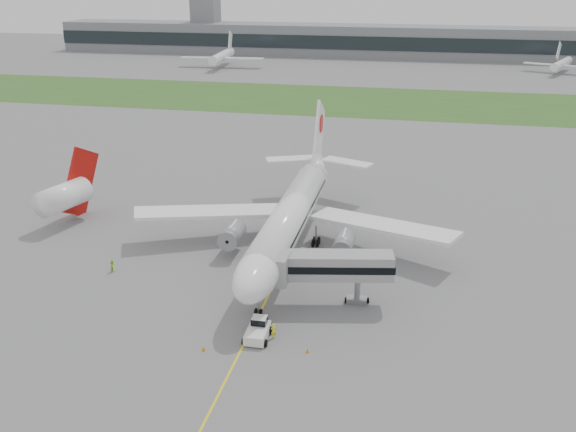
% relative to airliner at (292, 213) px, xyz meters
% --- Properties ---
extents(ground, '(600.00, 600.00, 0.00)m').
position_rel_airliner_xyz_m(ground, '(0.00, -4.87, -5.66)').
color(ground, gray).
rests_on(ground, ground).
extents(apron_markings, '(70.00, 70.00, 0.04)m').
position_rel_airliner_xyz_m(apron_markings, '(0.00, -9.87, -5.66)').
color(apron_markings, yellow).
rests_on(apron_markings, ground).
extents(grass_strip, '(600.00, 50.00, 0.02)m').
position_rel_airliner_xyz_m(grass_strip, '(0.00, 115.13, -5.65)').
color(grass_strip, '#375B22').
rests_on(grass_strip, ground).
extents(terminal_building, '(320.00, 22.30, 14.00)m').
position_rel_airliner_xyz_m(terminal_building, '(0.00, 225.00, 1.34)').
color(terminal_building, gray).
rests_on(terminal_building, ground).
extents(control_tower, '(12.00, 12.00, 56.00)m').
position_rel_airliner_xyz_m(control_tower, '(-90.00, 227.13, -5.66)').
color(control_tower, gray).
rests_on(control_tower, ground).
extents(airliner, '(48.13, 53.95, 17.88)m').
position_rel_airliner_xyz_m(airliner, '(0.00, 0.00, 0.00)').
color(airliner, white).
rests_on(airliner, ground).
extents(pushback_tug, '(2.86, 4.16, 2.10)m').
position_rel_airliner_xyz_m(pushback_tug, '(1.17, -24.52, -4.69)').
color(pushback_tug, white).
rests_on(pushback_tug, ground).
extents(jet_bridge, '(15.14, 6.98, 7.08)m').
position_rel_airliner_xyz_m(jet_bridge, '(7.32, -15.72, -0.42)').
color(jet_bridge, '#9A9A9C').
rests_on(jet_bridge, ground).
extents(safety_cone_left, '(0.42, 0.42, 0.57)m').
position_rel_airliner_xyz_m(safety_cone_left, '(-3.92, -28.41, -5.37)').
color(safety_cone_left, orange).
rests_on(safety_cone_left, ground).
extents(safety_cone_right, '(0.40, 0.40, 0.55)m').
position_rel_airliner_xyz_m(safety_cone_right, '(7.13, -26.41, -5.38)').
color(safety_cone_right, orange).
rests_on(safety_cone_right, ground).
extents(ground_crew_near, '(0.80, 0.76, 1.84)m').
position_rel_airliner_xyz_m(ground_crew_near, '(2.91, -24.28, -4.74)').
color(ground_crew_near, yellow).
rests_on(ground_crew_near, ground).
extents(ground_crew_far, '(0.75, 0.91, 1.72)m').
position_rel_airliner_xyz_m(ground_crew_far, '(-22.32, -12.51, -4.80)').
color(ground_crew_far, '#96EC27').
rests_on(ground_crew_far, ground).
extents(neighbor_aircraft, '(6.36, 15.11, 12.18)m').
position_rel_airliner_xyz_m(neighbor_aircraft, '(-37.55, 2.69, -0.83)').
color(neighbor_aircraft, '#B10F0A').
rests_on(neighbor_aircraft, ground).
extents(distant_aircraft_left, '(36.60, 32.79, 13.25)m').
position_rel_airliner_xyz_m(distant_aircraft_left, '(-65.96, 175.64, -5.66)').
color(distant_aircraft_left, white).
rests_on(distant_aircraft_left, ground).
extents(distant_aircraft_right, '(35.74, 33.87, 10.89)m').
position_rel_airliner_xyz_m(distant_aircraft_right, '(69.04, 187.28, -5.66)').
color(distant_aircraft_right, white).
rests_on(distant_aircraft_right, ground).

